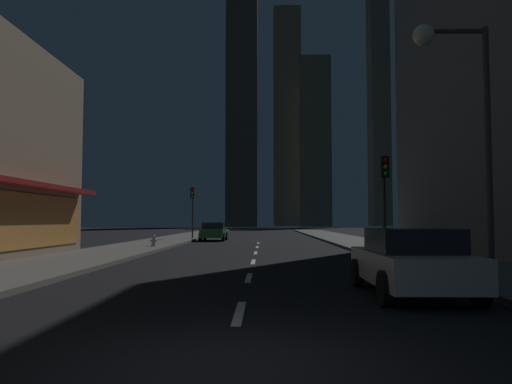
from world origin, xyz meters
TOP-DOWN VIEW (x-y plane):
  - ground_plane at (0.00, 32.00)m, footprint 78.00×136.00m
  - sidewalk_right at (7.00, 32.00)m, footprint 4.00×76.00m
  - sidewalk_left at (-7.00, 32.00)m, footprint 4.00×76.00m
  - lane_marking_center at (0.00, 13.60)m, footprint 0.16×33.40m
  - skyscraper_distant_tall at (-5.13, 114.64)m, footprint 7.70×7.97m
  - skyscraper_distant_mid at (7.23, 139.49)m, footprint 8.04×8.89m
  - skyscraper_distant_short at (13.69, 120.48)m, footprint 7.74×5.37m
  - skyscraper_distant_slender at (33.07, 132.41)m, footprint 5.22×7.12m
  - car_parked_near at (3.60, 5.21)m, footprint 1.98×4.24m
  - car_parked_far at (-3.60, 33.29)m, footprint 1.98×4.24m
  - fire_hydrant_far_left at (-5.90, 22.38)m, footprint 0.42×0.30m
  - traffic_light_near_right at (5.50, 15.07)m, footprint 0.32×0.48m
  - traffic_light_far_left at (-5.50, 34.55)m, footprint 0.32×0.48m
  - street_lamp_right at (5.38, 7.10)m, footprint 1.96×0.56m

SIDE VIEW (x-z plane):
  - ground_plane at x=0.00m, z-range -0.10..0.00m
  - lane_marking_center at x=0.00m, z-range 0.00..0.01m
  - sidewalk_right at x=7.00m, z-range 0.00..0.15m
  - sidewalk_left at x=-7.00m, z-range 0.00..0.15m
  - fire_hydrant_far_left at x=-5.90m, z-range 0.13..0.78m
  - car_parked_near at x=3.60m, z-range 0.02..1.47m
  - car_parked_far at x=-3.60m, z-range 0.02..1.47m
  - traffic_light_near_right at x=5.50m, z-range 1.09..5.29m
  - traffic_light_far_left at x=-5.50m, z-range 1.09..5.29m
  - street_lamp_right at x=5.38m, z-range 1.78..8.36m
  - skyscraper_distant_short at x=13.69m, z-range 0.00..44.22m
  - skyscraper_distant_mid at x=7.23m, z-range 0.00..65.12m
  - skyscraper_distant_slender at x=33.07m, z-range 0.00..67.22m
  - skyscraper_distant_tall at x=-5.13m, z-range 0.00..79.57m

